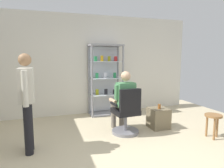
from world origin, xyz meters
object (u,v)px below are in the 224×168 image
object	(u,v)px
office_chair	(127,115)
tea_glass	(159,106)
wooden_stool	(213,119)
standing_customer	(27,97)
display_cabinet_main	(105,79)
storage_crate	(158,118)
seated_shopkeeper	(123,98)

from	to	relation	value
office_chair	tea_glass	size ratio (longest dim) A/B	9.25
tea_glass	wooden_stool	distance (m)	1.07
office_chair	standing_customer	xyz separation A→B (m)	(-1.83, -0.22, 0.54)
display_cabinet_main	tea_glass	world-z (taller)	display_cabinet_main
wooden_stool	standing_customer	bearing A→B (deg)	171.60
standing_customer	wooden_stool	bearing A→B (deg)	-8.40
storage_crate	standing_customer	bearing A→B (deg)	-172.83
display_cabinet_main	seated_shopkeeper	bearing A→B (deg)	-90.96
display_cabinet_main	office_chair	xyz separation A→B (m)	(-0.01, -1.58, -0.57)
seated_shopkeeper	standing_customer	bearing A→B (deg)	-168.03
display_cabinet_main	wooden_stool	distance (m)	2.81
storage_crate	tea_glass	distance (m)	0.28
tea_glass	seated_shopkeeper	bearing A→B (deg)	173.47
storage_crate	tea_glass	world-z (taller)	tea_glass
storage_crate	seated_shopkeeper	bearing A→B (deg)	176.29
storage_crate	standing_customer	xyz separation A→B (m)	(-2.65, -0.33, 0.71)
seated_shopkeeper	standing_customer	size ratio (longest dim) A/B	0.79
office_chair	wooden_stool	distance (m)	1.68
tea_glass	office_chair	bearing A→B (deg)	-175.00
seated_shopkeeper	tea_glass	bearing A→B (deg)	-6.53
seated_shopkeeper	wooden_stool	bearing A→B (deg)	-29.94
storage_crate	wooden_stool	size ratio (longest dim) A/B	0.95
seated_shopkeeper	storage_crate	size ratio (longest dim) A/B	2.89
tea_glass	standing_customer	size ratio (longest dim) A/B	0.06
storage_crate	standing_customer	distance (m)	2.76
wooden_stool	display_cabinet_main	bearing A→B (deg)	123.30
standing_customer	wooden_stool	xyz separation A→B (m)	(3.35, -0.49, -0.56)
standing_customer	office_chair	bearing A→B (deg)	6.95
tea_glass	wooden_stool	xyz separation A→B (m)	(0.72, -0.79, -0.13)
wooden_stool	office_chair	bearing A→B (deg)	154.69
display_cabinet_main	seated_shopkeeper	distance (m)	1.43
tea_glass	storage_crate	bearing A→B (deg)	72.12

